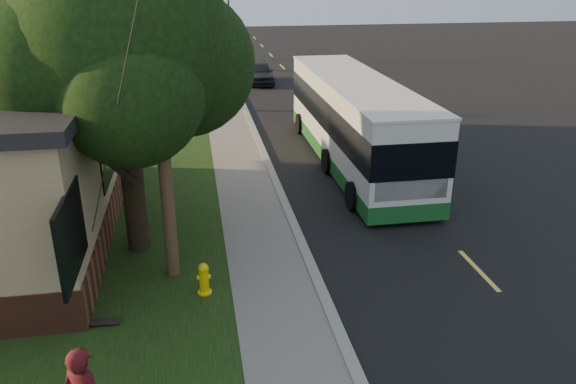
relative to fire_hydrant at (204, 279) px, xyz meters
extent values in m
plane|color=black|center=(2.60, 0.00, -0.43)|extent=(120.00, 120.00, 0.00)
cube|color=black|center=(6.60, 10.00, -0.43)|extent=(8.00, 80.00, 0.01)
cube|color=gray|center=(2.60, 10.00, -0.37)|extent=(0.25, 80.00, 0.12)
cube|color=slate|center=(1.60, 10.00, -0.39)|extent=(2.00, 80.00, 0.08)
cube|color=black|center=(-1.90, 10.00, -0.40)|extent=(5.00, 80.00, 0.07)
cylinder|color=yellow|center=(0.00, 0.00, -0.09)|extent=(0.22, 0.22, 0.55)
sphere|color=yellow|center=(0.00, 0.00, 0.26)|extent=(0.24, 0.24, 0.24)
cylinder|color=yellow|center=(0.00, 0.00, 0.04)|extent=(0.30, 0.10, 0.10)
cylinder|color=yellow|center=(0.00, 0.00, 0.04)|extent=(0.10, 0.18, 0.10)
cylinder|color=yellow|center=(0.00, 0.00, -0.34)|extent=(0.32, 0.32, 0.04)
cylinder|color=#473321|center=(-0.70, 1.00, 4.14)|extent=(0.30, 0.30, 9.00)
cylinder|color=#2D2D30|center=(-1.60, -0.10, 3.37)|extent=(2.52, 3.21, 7.60)
cylinder|color=black|center=(-1.60, 2.50, 1.64)|extent=(0.56, 0.56, 4.00)
sphere|color=black|center=(-1.60, 2.50, 4.84)|extent=(5.20, 5.20, 5.20)
sphere|color=black|center=(-0.20, 3.10, 4.24)|extent=(3.60, 3.60, 3.60)
sphere|color=black|center=(-2.80, 2.10, 4.54)|extent=(3.80, 3.80, 3.80)
sphere|color=black|center=(-1.30, 1.20, 3.94)|extent=(3.20, 3.20, 3.20)
sphere|color=black|center=(-2.20, 3.90, 5.24)|extent=(3.40, 3.40, 3.40)
cylinder|color=black|center=(-0.90, 18.00, 1.29)|extent=(0.24, 0.24, 3.30)
cylinder|color=black|center=(-0.90, 18.00, 2.94)|extent=(1.38, 0.57, 2.01)
cylinder|color=black|center=(-0.90, 18.00, 2.94)|extent=(0.74, 1.21, 1.58)
cylinder|color=black|center=(-0.90, 18.00, 2.94)|extent=(0.65, 1.05, 1.95)
cylinder|color=black|center=(-0.90, 18.00, 2.94)|extent=(1.28, 0.53, 1.33)
cylinder|color=black|center=(-0.90, 18.00, 2.94)|extent=(0.75, 1.21, 1.70)
cylinder|color=black|center=(-0.40, 30.00, 1.15)|extent=(0.24, 0.24, 3.03)
cylinder|color=black|center=(-0.40, 30.00, 2.66)|extent=(1.38, 0.57, 2.01)
cylinder|color=black|center=(-0.40, 30.00, 2.66)|extent=(0.74, 1.21, 1.58)
cylinder|color=black|center=(-0.40, 30.00, 2.66)|extent=(0.65, 1.05, 1.95)
cylinder|color=black|center=(-0.40, 30.00, 2.66)|extent=(1.28, 0.53, 1.33)
cylinder|color=black|center=(-0.40, 30.00, 2.66)|extent=(0.75, 1.21, 1.70)
cylinder|color=#2D2D30|center=(3.10, 34.00, 2.32)|extent=(0.16, 0.16, 5.50)
imported|color=black|center=(3.10, 34.00, 4.07)|extent=(0.18, 0.22, 1.10)
cube|color=silver|center=(5.78, 8.32, 1.34)|extent=(2.40, 11.53, 2.59)
cube|color=#195A25|center=(5.78, 8.32, 0.00)|extent=(2.42, 11.55, 0.53)
cube|color=black|center=(5.78, 8.32, 1.54)|extent=(2.44, 11.57, 1.06)
cube|color=black|center=(5.78, 2.58, 1.20)|extent=(2.10, 0.06, 1.54)
cube|color=yellow|center=(5.78, 2.59, 2.50)|extent=(1.54, 0.06, 0.34)
cube|color=#FFF2CC|center=(5.06, 2.57, 0.10)|extent=(0.24, 0.04, 0.14)
cube|color=#FFF2CC|center=(6.50, 2.57, 0.10)|extent=(0.24, 0.04, 0.14)
cube|color=silver|center=(5.78, 8.32, 2.66)|extent=(2.45, 11.58, 0.08)
cylinder|color=black|center=(4.58, 4.09, 0.01)|extent=(0.27, 0.88, 0.88)
cylinder|color=black|center=(6.98, 4.09, 0.01)|extent=(0.27, 0.88, 0.88)
cylinder|color=black|center=(4.58, 7.36, 0.01)|extent=(0.27, 0.88, 0.88)
cylinder|color=black|center=(6.98, 7.36, 0.01)|extent=(0.27, 0.88, 0.88)
cylinder|color=black|center=(4.58, 12.55, 0.01)|extent=(0.27, 0.88, 0.88)
cylinder|color=black|center=(6.98, 12.55, 0.01)|extent=(0.27, 0.88, 0.88)
cube|color=black|center=(-1.60, 2.72, -0.30)|extent=(0.50, 0.83, 0.02)
cylinder|color=silver|center=(-1.49, 2.46, -0.34)|extent=(0.19, 0.12, 0.05)
cylinder|color=silver|center=(-1.71, 2.99, -0.34)|extent=(0.19, 0.12, 0.05)
cube|color=black|center=(-2.18, -0.86, -0.29)|extent=(0.90, 0.28, 0.02)
cylinder|color=silver|center=(-1.87, -0.88, -0.33)|extent=(0.07, 0.20, 0.06)
cylinder|color=silver|center=(-2.49, -0.83, -0.33)|extent=(0.07, 0.20, 0.06)
cube|color=black|center=(-6.51, 8.47, 0.22)|extent=(1.76, 1.61, 1.22)
imported|color=black|center=(4.22, 24.20, 0.25)|extent=(1.73, 4.03, 1.36)
camera|label=1|loc=(0.02, -10.98, 6.45)|focal=35.00mm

